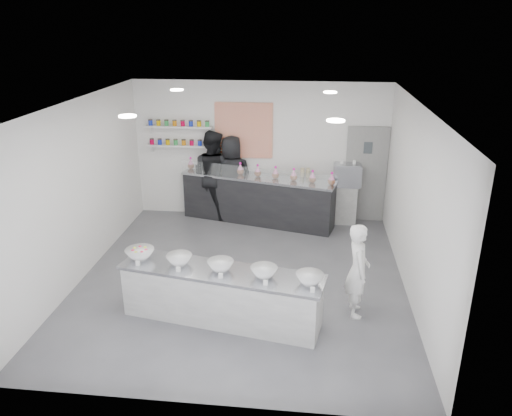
{
  "coord_description": "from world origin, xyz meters",
  "views": [
    {
      "loc": [
        1.08,
        -7.53,
        4.25
      ],
      "look_at": [
        0.2,
        0.4,
        1.17
      ],
      "focal_mm": 35.0,
      "sensor_mm": 36.0,
      "label": 1
    }
  ],
  "objects_px": {
    "prep_counter": "(221,295)",
    "staff_left": "(213,174)",
    "woman_prep": "(358,270)",
    "back_bar": "(258,199)",
    "espresso_machine": "(347,175)",
    "staff_right": "(232,177)",
    "espresso_ledge": "(329,203)"
  },
  "relations": [
    {
      "from": "prep_counter",
      "to": "staff_left",
      "type": "relative_size",
      "value": 1.53
    },
    {
      "from": "prep_counter",
      "to": "woman_prep",
      "type": "distance_m",
      "value": 2.05
    },
    {
      "from": "back_bar",
      "to": "espresso_machine",
      "type": "relative_size",
      "value": 5.75
    },
    {
      "from": "espresso_machine",
      "to": "staff_left",
      "type": "distance_m",
      "value": 2.93
    },
    {
      "from": "espresso_machine",
      "to": "staff_left",
      "type": "relative_size",
      "value": 0.3
    },
    {
      "from": "espresso_machine",
      "to": "staff_right",
      "type": "distance_m",
      "value": 2.5
    },
    {
      "from": "back_bar",
      "to": "woman_prep",
      "type": "bearing_deg",
      "value": -47.13
    },
    {
      "from": "espresso_machine",
      "to": "staff_right",
      "type": "bearing_deg",
      "value": 178.4
    },
    {
      "from": "back_bar",
      "to": "staff_right",
      "type": "height_order",
      "value": "staff_right"
    },
    {
      "from": "espresso_ledge",
      "to": "staff_left",
      "type": "height_order",
      "value": "staff_left"
    },
    {
      "from": "espresso_ledge",
      "to": "espresso_machine",
      "type": "relative_size",
      "value": 2.0
    },
    {
      "from": "woman_prep",
      "to": "staff_right",
      "type": "xyz_separation_m",
      "value": [
        -2.46,
        3.69,
        0.2
      ]
    },
    {
      "from": "espresso_machine",
      "to": "woman_prep",
      "type": "bearing_deg",
      "value": -90.55
    },
    {
      "from": "espresso_ledge",
      "to": "woman_prep",
      "type": "distance_m",
      "value": 3.65
    },
    {
      "from": "back_bar",
      "to": "espresso_ledge",
      "type": "bearing_deg",
      "value": 21.04
    },
    {
      "from": "back_bar",
      "to": "espresso_machine",
      "type": "height_order",
      "value": "espresso_machine"
    },
    {
      "from": "staff_left",
      "to": "espresso_machine",
      "type": "bearing_deg",
      "value": -157.44
    },
    {
      "from": "woman_prep",
      "to": "staff_left",
      "type": "relative_size",
      "value": 0.74
    },
    {
      "from": "back_bar",
      "to": "staff_left",
      "type": "height_order",
      "value": "staff_left"
    },
    {
      "from": "staff_left",
      "to": "woman_prep",
      "type": "bearing_deg",
      "value": 152.0
    },
    {
      "from": "espresso_ledge",
      "to": "woman_prep",
      "type": "bearing_deg",
      "value": -85.15
    },
    {
      "from": "espresso_ledge",
      "to": "staff_right",
      "type": "distance_m",
      "value": 2.21
    },
    {
      "from": "woman_prep",
      "to": "staff_right",
      "type": "bearing_deg",
      "value": 28.75
    },
    {
      "from": "espresso_machine",
      "to": "woman_prep",
      "type": "xyz_separation_m",
      "value": [
        -0.03,
        -3.62,
        -0.36
      ]
    },
    {
      "from": "espresso_machine",
      "to": "prep_counter",
      "type": "bearing_deg",
      "value": -116.68
    },
    {
      "from": "espresso_ledge",
      "to": "woman_prep",
      "type": "relative_size",
      "value": 0.8
    },
    {
      "from": "espresso_ledge",
      "to": "staff_right",
      "type": "xyz_separation_m",
      "value": [
        -2.16,
        0.07,
        0.5
      ]
    },
    {
      "from": "espresso_ledge",
      "to": "woman_prep",
      "type": "xyz_separation_m",
      "value": [
        0.31,
        -3.62,
        0.3
      ]
    },
    {
      "from": "espresso_ledge",
      "to": "staff_left",
      "type": "xyz_separation_m",
      "value": [
        -2.59,
        0.07,
        0.55
      ]
    },
    {
      "from": "espresso_ledge",
      "to": "staff_right",
      "type": "height_order",
      "value": "staff_right"
    },
    {
      "from": "back_bar",
      "to": "prep_counter",
      "type": "bearing_deg",
      "value": -77.38
    },
    {
      "from": "back_bar",
      "to": "woman_prep",
      "type": "relative_size",
      "value": 2.3
    }
  ]
}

